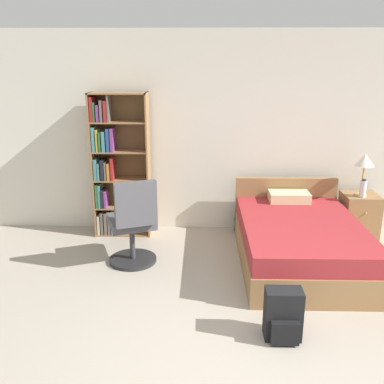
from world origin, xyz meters
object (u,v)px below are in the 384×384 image
at_px(bed, 299,240).
at_px(backpack_black, 283,316).
at_px(bookshelf, 114,166).
at_px(office_chair, 133,225).
at_px(nightstand, 359,216).
at_px(water_bottle, 363,189).
at_px(table_lamp, 365,162).

distance_m(bed, backpack_black, 1.51).
relative_size(bookshelf, office_chair, 1.81).
relative_size(nightstand, water_bottle, 2.52).
xyz_separation_m(water_bottle, backpack_black, (-1.33, -2.08, -0.49)).
bearing_deg(office_chair, nightstand, 17.29).
distance_m(bed, nightstand, 1.19).
bearing_deg(bookshelf, office_chair, -68.50).
bearing_deg(water_bottle, backpack_black, -122.68).
bearing_deg(office_chair, water_bottle, 15.49).
height_order(bed, table_lamp, table_lamp).
bearing_deg(bookshelf, water_bottle, -3.35).
xyz_separation_m(nightstand, water_bottle, (-0.03, -0.10, 0.40)).
xyz_separation_m(nightstand, backpack_black, (-1.36, -2.18, -0.09)).
height_order(bed, water_bottle, water_bottle).
xyz_separation_m(bookshelf, backpack_black, (1.80, -2.26, -0.72)).
height_order(bed, office_chair, office_chair).
bearing_deg(bookshelf, nightstand, -1.45).
height_order(water_bottle, backpack_black, water_bottle).
relative_size(bookshelf, backpack_black, 4.25).
bearing_deg(bed, nightstand, 38.43).
relative_size(table_lamp, backpack_black, 1.23).
xyz_separation_m(bed, nightstand, (0.93, 0.74, 0.03)).
relative_size(bookshelf, nightstand, 3.17).
xyz_separation_m(office_chair, backpack_black, (1.43, -1.31, -0.27)).
relative_size(nightstand, backpack_black, 1.34).
xyz_separation_m(table_lamp, backpack_black, (-1.34, -2.14, -0.81)).
xyz_separation_m(bookshelf, table_lamp, (3.14, -0.12, 0.09)).
distance_m(bed, water_bottle, 1.18).
bearing_deg(backpack_black, bed, 73.40).
height_order(office_chair, water_bottle, office_chair).
distance_m(nightstand, backpack_black, 2.57).
bearing_deg(nightstand, backpack_black, -121.98).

